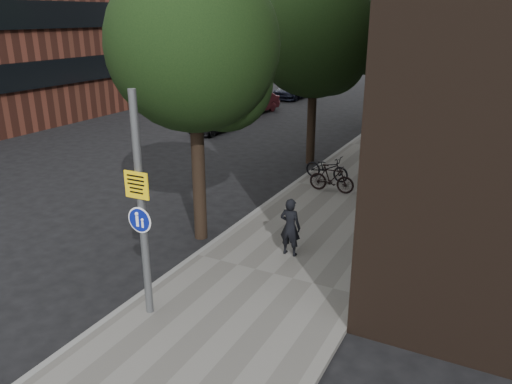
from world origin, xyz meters
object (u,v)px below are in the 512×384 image
Objects in this scene: signpost at (142,208)px; parked_car_near at (215,121)px; parked_bike_facade_near at (398,198)px; pedestrian at (290,227)px.

parked_car_near is at bearing 115.32° from signpost.
signpost reaches higher than parked_car_near.
signpost is 8.99m from parked_bike_facade_near.
parked_car_near is at bearing 49.20° from parked_bike_facade_near.
pedestrian is 4.71m from parked_bike_facade_near.
parked_car_near is (-11.35, 7.49, 0.01)m from parked_bike_facade_near.
signpost is 4.38m from pedestrian.
signpost is 3.01× the size of pedestrian.
parked_bike_facade_near is 0.50× the size of parked_car_near.
pedestrian is (1.56, 3.78, -1.57)m from signpost.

